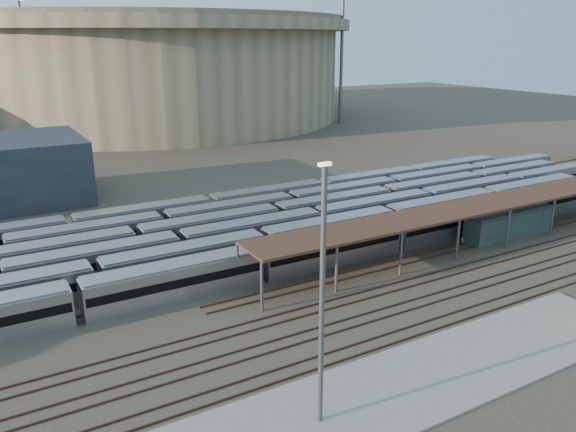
{
  "coord_description": "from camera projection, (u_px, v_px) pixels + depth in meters",
  "views": [
    {
      "loc": [
        -30.05,
        -42.01,
        25.04
      ],
      "look_at": [
        1.03,
        12.0,
        5.17
      ],
      "focal_mm": 35.0,
      "sensor_mm": 36.0,
      "label": 1
    }
  ],
  "objects": [
    {
      "name": "floodlight_2",
      "position": [
        342.0,
        53.0,
        166.14
      ],
      "size": [
        4.0,
        1.0,
        38.4
      ],
      "color": "#555459",
      "rests_on": "ground"
    },
    {
      "name": "ground",
      "position": [
        338.0,
        298.0,
        56.58
      ],
      "size": [
        420.0,
        420.0,
        0.0
      ],
      "primitive_type": "plane",
      "color": "#383026",
      "rests_on": "ground"
    },
    {
      "name": "yard_light_pole",
      "position": [
        322.0,
        300.0,
        35.42
      ],
      "size": [
        0.81,
        0.36,
        17.88
      ],
      "color": "#555459",
      "rests_on": "apron"
    },
    {
      "name": "subway_trains",
      "position": [
        270.0,
        226.0,
        72.27
      ],
      "size": [
        125.71,
        23.9,
        3.6
      ],
      "color": "#B8B8BD",
      "rests_on": "ground"
    },
    {
      "name": "apron",
      "position": [
        398.0,
        388.0,
        41.78
      ],
      "size": [
        50.0,
        9.0,
        0.2
      ],
      "primitive_type": "cube",
      "color": "gray",
      "rests_on": "ground"
    },
    {
      "name": "floodlight_3",
      "position": [
        25.0,
        52.0,
        177.68
      ],
      "size": [
        4.0,
        1.0,
        38.4
      ],
      "color": "#555459",
      "rests_on": "ground"
    },
    {
      "name": "empty_tracks",
      "position": [
        369.0,
        317.0,
        52.42
      ],
      "size": [
        170.0,
        9.62,
        0.18
      ],
      "color": "#4C3323",
      "rests_on": "ground"
    },
    {
      "name": "inspection_shed",
      "position": [
        468.0,
        209.0,
        68.82
      ],
      "size": [
        60.3,
        6.0,
        5.3
      ],
      "color": "#555459",
      "rests_on": "ground"
    },
    {
      "name": "teal_boxcar",
      "position": [
        510.0,
        224.0,
        73.66
      ],
      "size": [
        14.42,
        2.94,
        3.36
      ],
      "primitive_type": "cube",
      "rotation": [
        0.0,
        0.0,
        0.01
      ],
      "color": "#20504D",
      "rests_on": "ground"
    },
    {
      "name": "stadium",
      "position": [
        153.0,
        66.0,
        179.06
      ],
      "size": [
        124.0,
        124.0,
        32.5
      ],
      "color": "gray",
      "rests_on": "ground"
    }
  ]
}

